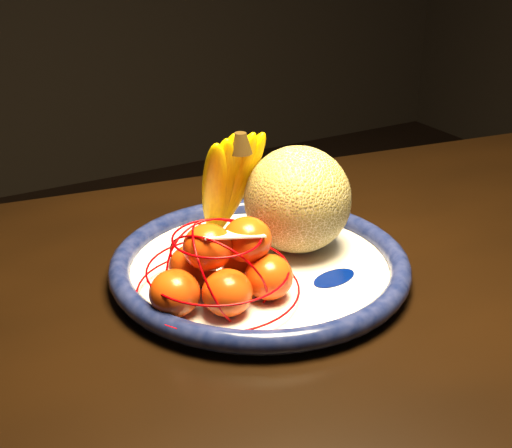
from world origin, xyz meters
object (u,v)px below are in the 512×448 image
dining_table (377,321)px  banana_bunch (226,181)px  cantaloupe (298,200)px  fruit_bowl (260,266)px  mandarin_bag (222,269)px

dining_table → banana_bunch: size_ratio=8.51×
dining_table → cantaloupe: cantaloupe is taller
dining_table → banana_bunch: (-0.15, 0.15, 0.18)m
fruit_bowl → banana_bunch: 0.12m
cantaloupe → mandarin_bag: cantaloupe is taller
cantaloupe → dining_table: bearing=-50.5°
fruit_bowl → mandarin_bag: size_ratio=1.58×
cantaloupe → mandarin_bag: bearing=-155.6°
fruit_bowl → banana_bunch: size_ratio=2.18×
cantaloupe → banana_bunch: banana_bunch is taller
dining_table → mandarin_bag: size_ratio=6.17×
fruit_bowl → cantaloupe: 0.10m
dining_table → fruit_bowl: fruit_bowl is taller
dining_table → mandarin_bag: (-0.22, 0.02, 0.13)m
mandarin_bag → dining_table: bearing=-6.4°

